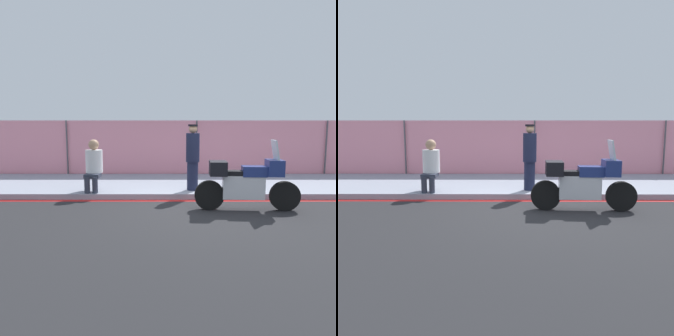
% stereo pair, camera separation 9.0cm
% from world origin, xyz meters
% --- Properties ---
extents(ground_plane, '(120.00, 120.00, 0.00)m').
position_xyz_m(ground_plane, '(0.00, 0.00, 0.00)').
color(ground_plane, '#262628').
extents(sidewalk, '(33.12, 3.37, 0.14)m').
position_xyz_m(sidewalk, '(0.00, 2.70, 0.07)').
color(sidewalk, '#8E93A3').
rests_on(sidewalk, ground_plane).
extents(curb_paint_stripe, '(33.12, 0.18, 0.01)m').
position_xyz_m(curb_paint_stripe, '(0.00, 0.93, 0.00)').
color(curb_paint_stripe, red).
rests_on(curb_paint_stripe, ground_plane).
extents(storefront_fence, '(31.46, 0.17, 1.98)m').
position_xyz_m(storefront_fence, '(-0.00, 4.48, 0.99)').
color(storefront_fence, pink).
rests_on(storefront_fence, ground_plane).
extents(motorcycle, '(2.26, 0.58, 1.52)m').
position_xyz_m(motorcycle, '(0.69, 0.05, 0.62)').
color(motorcycle, black).
rests_on(motorcycle, ground_plane).
extents(officer_standing, '(0.35, 0.35, 1.70)m').
position_xyz_m(officer_standing, '(-0.34, 1.55, 1.02)').
color(officer_standing, '#191E38').
rests_on(officer_standing, sidewalk).
extents(person_seated_on_curb, '(0.44, 0.70, 1.32)m').
position_xyz_m(person_seated_on_curb, '(-2.90, 1.49, 0.87)').
color(person_seated_on_curb, '#2D3342').
rests_on(person_seated_on_curb, sidewalk).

